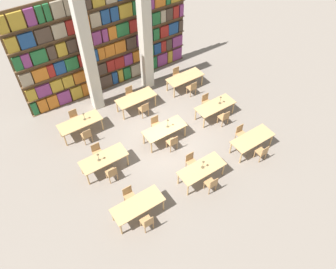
# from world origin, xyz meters

# --- Properties ---
(ground_plane) EXTENTS (40.00, 40.00, 0.00)m
(ground_plane) POSITION_xyz_m (0.00, 0.00, 0.00)
(ground_plane) COLOR gray
(bookshelf_bank) EXTENTS (9.41, 0.35, 5.50)m
(bookshelf_bank) POSITION_xyz_m (0.01, 5.23, 2.67)
(bookshelf_bank) COLOR brown
(bookshelf_bank) RESTS_ON ground_plane
(pillar_left) EXTENTS (0.52, 0.52, 6.00)m
(pillar_left) POSITION_xyz_m (-1.54, 4.06, 3.00)
(pillar_left) COLOR beige
(pillar_left) RESTS_ON ground_plane
(pillar_center) EXTENTS (0.52, 0.52, 6.00)m
(pillar_center) POSITION_xyz_m (1.54, 4.06, 3.00)
(pillar_center) COLOR beige
(pillar_center) RESTS_ON ground_plane
(reading_table_0) EXTENTS (2.05, 0.84, 0.76)m
(reading_table_0) POSITION_xyz_m (-3.01, -2.68, 0.68)
(reading_table_0) COLOR tan
(reading_table_0) RESTS_ON ground_plane
(chair_0) EXTENTS (0.42, 0.40, 0.90)m
(chair_0) POSITION_xyz_m (-3.02, -3.38, 0.49)
(chair_0) COLOR tan
(chair_0) RESTS_ON ground_plane
(chair_1) EXTENTS (0.42, 0.40, 0.90)m
(chair_1) POSITION_xyz_m (-3.02, -1.98, 0.49)
(chair_1) COLOR tan
(chair_1) RESTS_ON ground_plane
(reading_table_1) EXTENTS (2.05, 0.84, 0.76)m
(reading_table_1) POSITION_xyz_m (0.07, -2.68, 0.68)
(reading_table_1) COLOR tan
(reading_table_1) RESTS_ON ground_plane
(chair_2) EXTENTS (0.42, 0.40, 0.90)m
(chair_2) POSITION_xyz_m (0.05, -3.38, 0.49)
(chair_2) COLOR tan
(chair_2) RESTS_ON ground_plane
(chair_3) EXTENTS (0.42, 0.40, 0.90)m
(chair_3) POSITION_xyz_m (0.05, -1.98, 0.49)
(chair_3) COLOR tan
(chair_3) RESTS_ON ground_plane
(desk_lamp_0) EXTENTS (0.14, 0.14, 0.44)m
(desk_lamp_0) POSITION_xyz_m (0.12, -2.67, 1.06)
(desk_lamp_0) COLOR brown
(desk_lamp_0) RESTS_ON reading_table_1
(reading_table_2) EXTENTS (2.05, 0.84, 0.76)m
(reading_table_2) POSITION_xyz_m (3.01, -2.63, 0.68)
(reading_table_2) COLOR tan
(reading_table_2) RESTS_ON ground_plane
(chair_4) EXTENTS (0.42, 0.40, 0.90)m
(chair_4) POSITION_xyz_m (2.98, -3.33, 0.49)
(chair_4) COLOR tan
(chair_4) RESTS_ON ground_plane
(chair_5) EXTENTS (0.42, 0.40, 0.90)m
(chair_5) POSITION_xyz_m (2.98, -1.93, 0.49)
(chair_5) COLOR tan
(chair_5) RESTS_ON ground_plane
(reading_table_3) EXTENTS (2.05, 0.84, 0.76)m
(reading_table_3) POSITION_xyz_m (-3.09, 0.07, 0.68)
(reading_table_3) COLOR tan
(reading_table_3) RESTS_ON ground_plane
(chair_6) EXTENTS (0.42, 0.40, 0.90)m
(chair_6) POSITION_xyz_m (-3.09, -0.63, 0.49)
(chair_6) COLOR tan
(chair_6) RESTS_ON ground_plane
(chair_7) EXTENTS (0.42, 0.40, 0.90)m
(chair_7) POSITION_xyz_m (-3.09, 0.78, 0.49)
(chair_7) COLOR tan
(chair_7) RESTS_ON ground_plane
(desk_lamp_1) EXTENTS (0.14, 0.14, 0.43)m
(desk_lamp_1) POSITION_xyz_m (-3.29, 0.08, 1.05)
(desk_lamp_1) COLOR brown
(desk_lamp_1) RESTS_ON reading_table_3
(reading_table_4) EXTENTS (2.05, 0.84, 0.76)m
(reading_table_4) POSITION_xyz_m (0.04, 0.08, 0.68)
(reading_table_4) COLOR tan
(reading_table_4) RESTS_ON ground_plane
(chair_8) EXTENTS (0.42, 0.40, 0.90)m
(chair_8) POSITION_xyz_m (0.01, -0.62, 0.49)
(chair_8) COLOR tan
(chair_8) RESTS_ON ground_plane
(chair_9) EXTENTS (0.42, 0.40, 0.90)m
(chair_9) POSITION_xyz_m (0.01, 0.78, 0.49)
(chair_9) COLOR tan
(chair_9) RESTS_ON ground_plane
(desk_lamp_2) EXTENTS (0.14, 0.14, 0.48)m
(desk_lamp_2) POSITION_xyz_m (0.23, 0.10, 1.09)
(desk_lamp_2) COLOR brown
(desk_lamp_2) RESTS_ON reading_table_4
(reading_table_5) EXTENTS (2.05, 0.84, 0.76)m
(reading_table_5) POSITION_xyz_m (3.02, 0.01, 0.68)
(reading_table_5) COLOR tan
(reading_table_5) RESTS_ON ground_plane
(chair_10) EXTENTS (0.42, 0.40, 0.90)m
(chair_10) POSITION_xyz_m (3.03, -0.69, 0.49)
(chair_10) COLOR tan
(chair_10) RESTS_ON ground_plane
(chair_11) EXTENTS (0.42, 0.40, 0.90)m
(chair_11) POSITION_xyz_m (3.03, 0.71, 0.49)
(chair_11) COLOR tan
(chair_11) RESTS_ON ground_plane
(desk_lamp_3) EXTENTS (0.14, 0.14, 0.46)m
(desk_lamp_3) POSITION_xyz_m (3.28, -0.01, 1.07)
(desk_lamp_3) COLOR brown
(desk_lamp_3) RESTS_ON reading_table_5
(reading_table_6) EXTENTS (2.05, 0.84, 0.76)m
(reading_table_6) POSITION_xyz_m (-3.05, 2.67, 0.68)
(reading_table_6) COLOR tan
(reading_table_6) RESTS_ON ground_plane
(chair_12) EXTENTS (0.42, 0.40, 0.90)m
(chair_12) POSITION_xyz_m (-3.07, 1.97, 0.49)
(chair_12) COLOR tan
(chair_12) RESTS_ON ground_plane
(chair_13) EXTENTS (0.42, 0.40, 0.90)m
(chair_13) POSITION_xyz_m (-3.07, 3.37, 0.49)
(chair_13) COLOR tan
(chair_13) RESTS_ON ground_plane
(desk_lamp_4) EXTENTS (0.14, 0.14, 0.43)m
(desk_lamp_4) POSITION_xyz_m (-2.78, 2.69, 1.05)
(desk_lamp_4) COLOR brown
(desk_lamp_4) RESTS_ON reading_table_6
(reading_table_7) EXTENTS (2.05, 0.84, 0.76)m
(reading_table_7) POSITION_xyz_m (0.03, 2.71, 0.68)
(reading_table_7) COLOR tan
(reading_table_7) RESTS_ON ground_plane
(chair_14) EXTENTS (0.42, 0.40, 0.90)m
(chair_14) POSITION_xyz_m (0.08, 2.01, 0.49)
(chair_14) COLOR tan
(chair_14) RESTS_ON ground_plane
(chair_15) EXTENTS (0.42, 0.40, 0.90)m
(chair_15) POSITION_xyz_m (0.08, 3.42, 0.49)
(chair_15) COLOR tan
(chair_15) RESTS_ON ground_plane
(reading_table_8) EXTENTS (2.05, 0.84, 0.76)m
(reading_table_8) POSITION_xyz_m (3.10, 2.70, 0.68)
(reading_table_8) COLOR tan
(reading_table_8) RESTS_ON ground_plane
(chair_16) EXTENTS (0.42, 0.40, 0.90)m
(chair_16) POSITION_xyz_m (3.08, 2.00, 0.49)
(chair_16) COLOR tan
(chair_16) RESTS_ON ground_plane
(chair_17) EXTENTS (0.42, 0.40, 0.90)m
(chair_17) POSITION_xyz_m (3.08, 3.40, 0.49)
(chair_17) COLOR tan
(chair_17) RESTS_ON ground_plane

